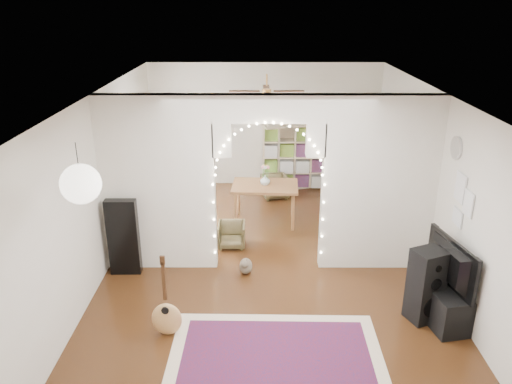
{
  "coord_description": "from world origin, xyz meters",
  "views": [
    {
      "loc": [
        -0.17,
        -6.98,
        3.94
      ],
      "look_at": [
        -0.19,
        0.3,
        1.12
      ],
      "focal_mm": 35.0,
      "sensor_mm": 36.0,
      "label": 1
    }
  ],
  "objects_px": {
    "dining_chair_left": "(275,187)",
    "dining_chair_right": "(232,235)",
    "floor_speaker": "(426,286)",
    "media_console": "(438,301)",
    "bookcase": "(294,156)",
    "acoustic_guitar": "(166,306)",
    "dining_table": "(265,189)"
  },
  "relations": [
    {
      "from": "media_console",
      "to": "dining_table",
      "type": "height_order",
      "value": "dining_table"
    },
    {
      "from": "acoustic_guitar",
      "to": "dining_chair_right",
      "type": "xyz_separation_m",
      "value": [
        0.69,
        2.41,
        -0.2
      ]
    },
    {
      "from": "bookcase",
      "to": "dining_chair_right",
      "type": "bearing_deg",
      "value": -130.43
    },
    {
      "from": "acoustic_guitar",
      "to": "dining_chair_right",
      "type": "relative_size",
      "value": 2.04
    },
    {
      "from": "acoustic_guitar",
      "to": "floor_speaker",
      "type": "distance_m",
      "value": 3.32
    },
    {
      "from": "bookcase",
      "to": "floor_speaker",
      "type": "bearing_deg",
      "value": -91.44
    },
    {
      "from": "acoustic_guitar",
      "to": "bookcase",
      "type": "height_order",
      "value": "bookcase"
    },
    {
      "from": "floor_speaker",
      "to": "bookcase",
      "type": "distance_m",
      "value": 5.12
    },
    {
      "from": "media_console",
      "to": "bookcase",
      "type": "distance_m",
      "value": 5.17
    },
    {
      "from": "acoustic_guitar",
      "to": "dining_chair_right",
      "type": "height_order",
      "value": "acoustic_guitar"
    },
    {
      "from": "acoustic_guitar",
      "to": "bookcase",
      "type": "bearing_deg",
      "value": 78.55
    },
    {
      "from": "dining_chair_left",
      "to": "bookcase",
      "type": "bearing_deg",
      "value": 41.05
    },
    {
      "from": "dining_chair_right",
      "to": "acoustic_guitar",
      "type": "bearing_deg",
      "value": -106.0
    },
    {
      "from": "bookcase",
      "to": "dining_chair_left",
      "type": "bearing_deg",
      "value": -142.07
    },
    {
      "from": "dining_table",
      "to": "dining_chair_left",
      "type": "relative_size",
      "value": 2.33
    },
    {
      "from": "media_console",
      "to": "bookcase",
      "type": "height_order",
      "value": "bookcase"
    },
    {
      "from": "dining_table",
      "to": "dining_chair_left",
      "type": "xyz_separation_m",
      "value": [
        0.23,
        1.27,
        -0.44
      ]
    },
    {
      "from": "dining_chair_left",
      "to": "acoustic_guitar",
      "type": "bearing_deg",
      "value": -121.56
    },
    {
      "from": "floor_speaker",
      "to": "media_console",
      "type": "xyz_separation_m",
      "value": [
        0.19,
        0.02,
        -0.25
      ]
    },
    {
      "from": "dining_table",
      "to": "media_console",
      "type": "bearing_deg",
      "value": -50.42
    },
    {
      "from": "dining_table",
      "to": "dining_chair_right",
      "type": "bearing_deg",
      "value": -117.83
    },
    {
      "from": "media_console",
      "to": "bookcase",
      "type": "xyz_separation_m",
      "value": [
        -1.55,
        4.91,
        0.47
      ]
    },
    {
      "from": "dining_chair_left",
      "to": "dining_chair_right",
      "type": "xyz_separation_m",
      "value": [
        -0.81,
        -2.24,
        -0.03
      ]
    },
    {
      "from": "floor_speaker",
      "to": "bookcase",
      "type": "bearing_deg",
      "value": 82.03
    },
    {
      "from": "floor_speaker",
      "to": "dining_chair_left",
      "type": "height_order",
      "value": "floor_speaker"
    },
    {
      "from": "acoustic_guitar",
      "to": "dining_chair_left",
      "type": "bearing_deg",
      "value": 80.9
    },
    {
      "from": "floor_speaker",
      "to": "dining_chair_right",
      "type": "xyz_separation_m",
      "value": [
        -2.61,
        2.06,
        -0.29
      ]
    },
    {
      "from": "acoustic_guitar",
      "to": "media_console",
      "type": "xyz_separation_m",
      "value": [
        3.49,
        0.37,
        -0.16
      ]
    },
    {
      "from": "media_console",
      "to": "dining_chair_left",
      "type": "distance_m",
      "value": 4.72
    },
    {
      "from": "dining_chair_left",
      "to": "dining_chair_right",
      "type": "relative_size",
      "value": 1.15
    },
    {
      "from": "media_console",
      "to": "dining_chair_left",
      "type": "bearing_deg",
      "value": 103.83
    },
    {
      "from": "acoustic_guitar",
      "to": "dining_chair_left",
      "type": "height_order",
      "value": "acoustic_guitar"
    }
  ]
}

